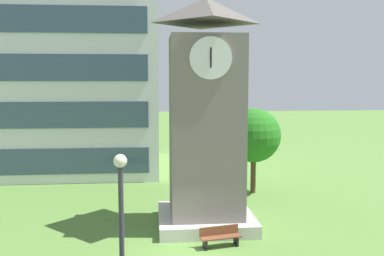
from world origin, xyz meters
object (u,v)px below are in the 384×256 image
object	(u,v)px
clock_tower	(206,126)
street_lamp	(121,227)
park_bench	(220,236)
tree_near_tower	(254,136)

from	to	relation	value
clock_tower	street_lamp	bearing A→B (deg)	-109.38
clock_tower	street_lamp	xyz separation A→B (m)	(-3.43, -9.74, -1.64)
park_bench	tree_near_tower	size ratio (longest dim) A/B	0.34
park_bench	street_lamp	bearing A→B (deg)	-118.67
park_bench	tree_near_tower	distance (m)	10.08
park_bench	tree_near_tower	world-z (taller)	tree_near_tower
street_lamp	tree_near_tower	world-z (taller)	tree_near_tower
clock_tower	tree_near_tower	distance (m)	7.17
tree_near_tower	clock_tower	bearing A→B (deg)	-122.30
clock_tower	street_lamp	world-z (taller)	clock_tower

